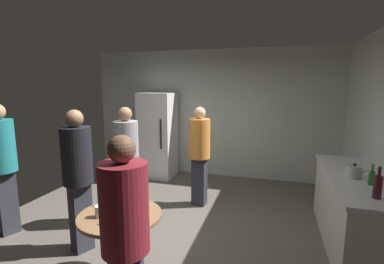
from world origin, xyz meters
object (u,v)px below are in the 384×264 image
Objects in this scene: beer_bottle_amber at (112,198)px; person_in_orange_shirt at (200,149)px; beer_bottle_brown at (117,207)px; plastic_cup_white at (99,212)px; foreground_table at (121,224)px; person_in_maroon_shirt at (125,231)px; kettle at (354,172)px; person_in_teal_shirt at (2,159)px; beer_bottle_on_counter at (372,177)px; wine_bottle_on_counter at (378,186)px; person_in_gray_shirt at (127,156)px; person_in_black_shirt at (78,170)px; beer_bottle_green at (121,215)px; refrigerator at (158,135)px.

person_in_orange_shirt reaches higher than beer_bottle_amber.
plastic_cup_white is at bearing -151.65° from beer_bottle_brown.
foreground_table is 0.49× the size of person_in_maroon_shirt.
kettle is 1.06× the size of beer_bottle_amber.
person_in_maroon_shirt reaches higher than beer_bottle_amber.
person_in_orange_shirt is at bearing 79.46° from plastic_cup_white.
plastic_cup_white is (-0.15, -0.11, 0.16)m from foreground_table.
beer_bottle_amber is 1.83m from person_in_teal_shirt.
beer_bottle_on_counter reaches higher than plastic_cup_white.
kettle is 0.30× the size of foreground_table.
person_in_teal_shirt reaches higher than plastic_cup_white.
wine_bottle_on_counter is 2.33m from person_in_maroon_shirt.
person_in_gray_shirt is (-0.41, 1.03, 0.16)m from beer_bottle_amber.
wine_bottle_on_counter is 0.18× the size of person_in_black_shirt.
foreground_table is at bearing -39.90° from beer_bottle_amber.
person_in_teal_shirt is at bearing 167.61° from foreground_table.
wine_bottle_on_counter reaches higher than kettle.
plastic_cup_white is at bearing 3.79° from person_in_teal_shirt.
wine_bottle_on_counter is 2.48m from beer_bottle_brown.
beer_bottle_on_counter reaches higher than beer_bottle_brown.
beer_bottle_on_counter reaches higher than foreground_table.
person_in_black_shirt is at bearing 148.01° from beer_bottle_green.
refrigerator is 1.10× the size of person_in_maroon_shirt.
person_in_orange_shirt is at bearing 86.35° from beer_bottle_green.
refrigerator is at bearing 107.18° from foreground_table.
beer_bottle_green is at bearing 4.41° from person_in_teal_shirt.
person_in_gray_shirt is (-0.57, 1.21, 0.16)m from beer_bottle_brown.
beer_bottle_on_counter is at bearing 24.18° from foreground_table.
plastic_cup_white is at bearing -85.52° from beer_bottle_amber.
refrigerator reaches higher than beer_bottle_brown.
kettle is (3.30, -1.94, 0.07)m from refrigerator.
wine_bottle_on_counter is 2.82× the size of plastic_cup_white.
wine_bottle_on_counter reaches higher than beer_bottle_brown.
beer_bottle_green is 2.20m from person_in_orange_shirt.
person_in_black_shirt is (0.24, -2.86, 0.09)m from refrigerator.
beer_bottle_on_counter is 0.13× the size of person_in_teal_shirt.
kettle is at bearing 29.92° from beer_bottle_brown.
beer_bottle_brown is at bearing 28.35° from plastic_cup_white.
beer_bottle_green is (0.12, -0.13, 0.00)m from beer_bottle_brown.
person_in_black_shirt reaches higher than kettle.
beer_bottle_amber is at bearing 132.16° from beer_bottle_brown.
person_in_teal_shirt reaches higher than beer_bottle_on_counter.
person_in_maroon_shirt is 2.05m from person_in_gray_shirt.
wine_bottle_on_counter is 0.19× the size of person_in_gray_shirt.
foreground_table is 0.25m from plastic_cup_white.
beer_bottle_on_counter is at bearing 28.97° from person_in_teal_shirt.
refrigerator is 4.21m from wine_bottle_on_counter.
person_in_gray_shirt is at bearing 111.74° from beer_bottle_amber.
person_in_orange_shirt is (-2.05, 0.74, -0.02)m from kettle.
beer_bottle_brown is at bearing -155.20° from beer_bottle_on_counter.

